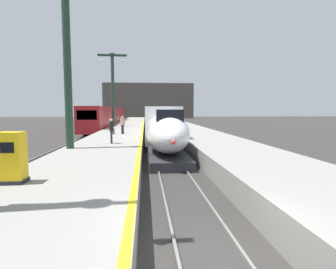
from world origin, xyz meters
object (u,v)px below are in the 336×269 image
Objects in this scene: passenger_near_edge at (122,124)px; passenger_mid_platform at (111,129)px; station_column_far at (113,83)px; regional_train_adjacent at (108,117)px; station_column_mid at (67,41)px; rolling_suitcase at (112,131)px; ticket_machine_yellow at (12,160)px; highspeed_train_main at (157,122)px.

passenger_near_edge is 1.00× the size of passenger_mid_platform.
station_column_far reaches higher than passenger_mid_platform.
station_column_mid is (2.20, -33.23, 5.13)m from regional_train_adjacent.
station_column_mid is 6.20× the size of passenger_mid_platform.
station_column_far is at bearing 96.24° from passenger_mid_platform.
regional_train_adjacent is 24.17m from rolling_suitcase.
passenger_mid_platform is (4.37, -31.11, -0.09)m from regional_train_adjacent.
passenger_mid_platform is at bearing -83.69° from rolling_suitcase.
rolling_suitcase is at bearing -83.80° from station_column_far.
regional_train_adjacent is at bearing 97.99° from passenger_mid_platform.
regional_train_adjacent is 12.50m from station_column_far.
station_column_mid reaches higher than rolling_suitcase.
passenger_mid_platform reaches higher than ticket_machine_yellow.
station_column_far is 13.70m from passenger_near_edge.
station_column_far is at bearing 90.68° from ticket_machine_yellow.
passenger_mid_platform is at bearing 79.44° from ticket_machine_yellow.
highspeed_train_main is at bearing 70.34° from station_column_mid.
highspeed_train_main is 40.07× the size of rolling_suitcase.
passenger_near_edge is (4.51, -23.83, -0.09)m from regional_train_adjacent.
passenger_mid_platform reaches higher than rolling_suitcase.
highspeed_train_main reaches higher than passenger_near_edge.
passenger_mid_platform is 1.72× the size of rolling_suitcase.
ticket_machine_yellow is at bearing -96.58° from passenger_near_edge.
passenger_near_edge is at bearing 76.17° from station_column_mid.
station_column_mid is 11.00m from passenger_near_edge.
ticket_machine_yellow is (-5.55, -24.14, -0.13)m from highspeed_train_main.
regional_train_adjacent is 22.88× the size of ticket_machine_yellow.
regional_train_adjacent is 33.70m from station_column_mid.
rolling_suitcase is (3.57, -23.89, -0.77)m from regional_train_adjacent.
station_column_mid reaches higher than passenger_near_edge.
station_column_far is 20.56m from passenger_mid_platform.
highspeed_train_main is at bearing 75.46° from passenger_mid_platform.
highspeed_train_main is 23.29× the size of passenger_mid_platform.
rolling_suitcase is at bearing -81.50° from regional_train_adjacent.
ticket_machine_yellow is (2.55, -40.86, -0.34)m from regional_train_adjacent.
station_column_mid is at bearing -90.00° from station_column_far.
passenger_near_edge is at bearing -79.54° from station_column_far.
passenger_mid_platform is 7.29m from rolling_suitcase.
passenger_near_edge reaches higher than ticket_machine_yellow.
station_column_far is at bearing 137.37° from highspeed_train_main.
station_column_far is 13.90m from rolling_suitcase.
highspeed_train_main is 24.60× the size of ticket_machine_yellow.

